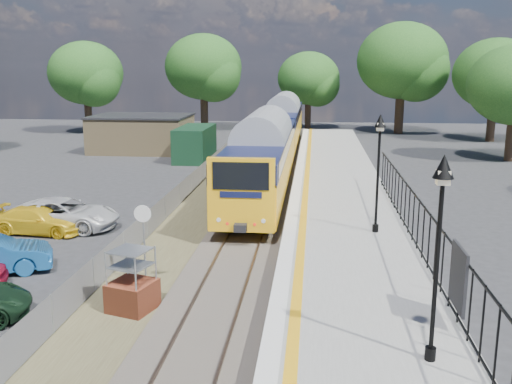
# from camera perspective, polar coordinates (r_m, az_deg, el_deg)

# --- Properties ---
(ground) EXTENTS (120.00, 120.00, 0.00)m
(ground) POSITION_cam_1_polar(r_m,az_deg,el_deg) (17.66, -4.00, -11.81)
(ground) COLOR #2D2D30
(ground) RESTS_ON ground
(track_bed) EXTENTS (5.90, 80.00, 0.29)m
(track_bed) POSITION_cam_1_polar(r_m,az_deg,el_deg) (26.71, -1.47, -3.07)
(track_bed) COLOR #473F38
(track_bed) RESTS_ON ground
(platform) EXTENTS (5.00, 70.00, 0.90)m
(platform) POSITION_cam_1_polar(r_m,az_deg,el_deg) (24.84, 8.80, -3.56)
(platform) COLOR gray
(platform) RESTS_ON ground
(platform_edge) EXTENTS (0.90, 70.00, 0.01)m
(platform_edge) POSITION_cam_1_polar(r_m,az_deg,el_deg) (24.69, 4.05, -2.45)
(platform_edge) COLOR silver
(platform_edge) RESTS_ON platform
(victorian_lamp_south) EXTENTS (0.44, 0.44, 4.60)m
(victorian_lamp_south) POSITION_cam_1_polar(r_m,az_deg,el_deg) (12.50, 17.98, -1.84)
(victorian_lamp_south) COLOR black
(victorian_lamp_south) RESTS_ON platform
(victorian_lamp_north) EXTENTS (0.44, 0.44, 4.60)m
(victorian_lamp_north) POSITION_cam_1_polar(r_m,az_deg,el_deg) (22.18, 12.22, 4.54)
(victorian_lamp_north) COLOR black
(victorian_lamp_north) RESTS_ON platform
(palisade_fence) EXTENTS (0.12, 26.00, 2.00)m
(palisade_fence) POSITION_cam_1_polar(r_m,az_deg,el_deg) (19.24, 16.78, -4.43)
(palisade_fence) COLOR black
(palisade_fence) RESTS_ON platform
(wire_fence) EXTENTS (0.06, 52.00, 1.20)m
(wire_fence) POSITION_cam_1_polar(r_m,az_deg,el_deg) (29.49, -8.10, -0.68)
(wire_fence) COLOR #999EA3
(wire_fence) RESTS_ON ground
(outbuilding) EXTENTS (10.80, 10.10, 3.12)m
(outbuilding) POSITION_cam_1_polar(r_m,az_deg,el_deg) (49.36, -10.39, 5.63)
(outbuilding) COLOR tan
(outbuilding) RESTS_ON ground
(tree_line) EXTENTS (56.80, 43.80, 11.88)m
(tree_line) POSITION_cam_1_polar(r_m,az_deg,el_deg) (57.87, 4.55, 11.82)
(tree_line) COLOR #332319
(tree_line) RESTS_ON ground
(train) EXTENTS (2.82, 40.83, 3.51)m
(train) POSITION_cam_1_polar(r_m,az_deg,el_deg) (42.62, 2.03, 5.87)
(train) COLOR yellow
(train) RESTS_ON ground
(brick_plinth) EXTENTS (1.54, 1.54, 1.98)m
(brick_plinth) POSITION_cam_1_polar(r_m,az_deg,el_deg) (17.65, -12.31, -8.75)
(brick_plinth) COLOR brown
(brick_plinth) RESTS_ON ground
(speed_sign) EXTENTS (0.57, 0.10, 2.84)m
(speed_sign) POSITION_cam_1_polar(r_m,az_deg,el_deg) (19.12, -11.18, -3.91)
(speed_sign) COLOR #999EA3
(speed_sign) RESTS_ON ground
(car_yellow) EXTENTS (4.22, 1.97, 1.19)m
(car_yellow) POSITION_cam_1_polar(r_m,az_deg,el_deg) (26.98, -20.91, -2.65)
(car_yellow) COLOR yellow
(car_yellow) RESTS_ON ground
(car_white) EXTENTS (5.10, 2.53, 1.39)m
(car_white) POSITION_cam_1_polar(r_m,az_deg,el_deg) (27.27, -18.68, -2.11)
(car_white) COLOR silver
(car_white) RESTS_ON ground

